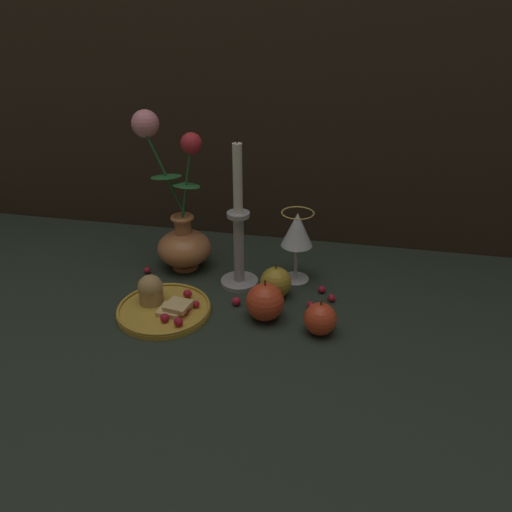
{
  "coord_description": "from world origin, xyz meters",
  "views": [
    {
      "loc": [
        0.28,
        -0.89,
        0.59
      ],
      "look_at": [
        0.09,
        0.02,
        0.1
      ],
      "focal_mm": 35.0,
      "sensor_mm": 36.0,
      "label": 1
    }
  ],
  "objects_px": {
    "plate_with_pastries": "(161,304)",
    "apple_beside_vase": "(265,302)",
    "wine_glass": "(297,232)",
    "apple_near_glass": "(276,282)",
    "vase": "(180,227)",
    "apple_at_table_edge": "(320,319)",
    "candlestick": "(239,240)"
  },
  "relations": [
    {
      "from": "candlestick",
      "to": "apple_near_glass",
      "type": "relative_size",
      "value": 4.15
    },
    {
      "from": "candlestick",
      "to": "apple_beside_vase",
      "type": "relative_size",
      "value": 3.71
    },
    {
      "from": "apple_beside_vase",
      "to": "apple_near_glass",
      "type": "distance_m",
      "value": 0.09
    },
    {
      "from": "candlestick",
      "to": "apple_near_glass",
      "type": "distance_m",
      "value": 0.12
    },
    {
      "from": "vase",
      "to": "apple_at_table_edge",
      "type": "xyz_separation_m",
      "value": [
        0.35,
        -0.2,
        -0.07
      ]
    },
    {
      "from": "candlestick",
      "to": "apple_near_glass",
      "type": "xyz_separation_m",
      "value": [
        0.09,
        -0.04,
        -0.08
      ]
    },
    {
      "from": "apple_beside_vase",
      "to": "apple_at_table_edge",
      "type": "xyz_separation_m",
      "value": [
        0.11,
        -0.03,
        -0.01
      ]
    },
    {
      "from": "apple_near_glass",
      "to": "candlestick",
      "type": "bearing_deg",
      "value": 158.42
    },
    {
      "from": "plate_with_pastries",
      "to": "candlestick",
      "type": "relative_size",
      "value": 0.58
    },
    {
      "from": "wine_glass",
      "to": "apple_near_glass",
      "type": "height_order",
      "value": "wine_glass"
    },
    {
      "from": "plate_with_pastries",
      "to": "apple_near_glass",
      "type": "relative_size",
      "value": 2.41
    },
    {
      "from": "wine_glass",
      "to": "apple_near_glass",
      "type": "xyz_separation_m",
      "value": [
        -0.03,
        -0.08,
        -0.09
      ]
    },
    {
      "from": "vase",
      "to": "plate_with_pastries",
      "type": "xyz_separation_m",
      "value": [
        0.02,
        -0.19,
        -0.09
      ]
    },
    {
      "from": "apple_at_table_edge",
      "to": "apple_beside_vase",
      "type": "bearing_deg",
      "value": 166.57
    },
    {
      "from": "plate_with_pastries",
      "to": "wine_glass",
      "type": "distance_m",
      "value": 0.33
    },
    {
      "from": "plate_with_pastries",
      "to": "apple_near_glass",
      "type": "xyz_separation_m",
      "value": [
        0.22,
        0.11,
        0.02
      ]
    },
    {
      "from": "wine_glass",
      "to": "candlestick",
      "type": "distance_m",
      "value": 0.13
    },
    {
      "from": "vase",
      "to": "apple_at_table_edge",
      "type": "height_order",
      "value": "vase"
    },
    {
      "from": "vase",
      "to": "apple_near_glass",
      "type": "height_order",
      "value": "vase"
    },
    {
      "from": "candlestick",
      "to": "apple_at_table_edge",
      "type": "height_order",
      "value": "candlestick"
    },
    {
      "from": "vase",
      "to": "apple_beside_vase",
      "type": "bearing_deg",
      "value": -36.84
    },
    {
      "from": "candlestick",
      "to": "apple_at_table_edge",
      "type": "relative_size",
      "value": 4.38
    },
    {
      "from": "apple_near_glass",
      "to": "apple_at_table_edge",
      "type": "relative_size",
      "value": 1.06
    },
    {
      "from": "apple_at_table_edge",
      "to": "vase",
      "type": "bearing_deg",
      "value": 149.75
    },
    {
      "from": "vase",
      "to": "plate_with_pastries",
      "type": "bearing_deg",
      "value": -84.13
    },
    {
      "from": "apple_near_glass",
      "to": "wine_glass",
      "type": "bearing_deg",
      "value": 68.6
    },
    {
      "from": "vase",
      "to": "apple_at_table_edge",
      "type": "relative_size",
      "value": 4.82
    },
    {
      "from": "apple_beside_vase",
      "to": "wine_glass",
      "type": "bearing_deg",
      "value": 76.86
    },
    {
      "from": "wine_glass",
      "to": "candlestick",
      "type": "height_order",
      "value": "candlestick"
    },
    {
      "from": "wine_glass",
      "to": "apple_at_table_edge",
      "type": "relative_size",
      "value": 2.19
    },
    {
      "from": "plate_with_pastries",
      "to": "apple_near_glass",
      "type": "distance_m",
      "value": 0.25
    },
    {
      "from": "plate_with_pastries",
      "to": "apple_beside_vase",
      "type": "distance_m",
      "value": 0.22
    }
  ]
}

